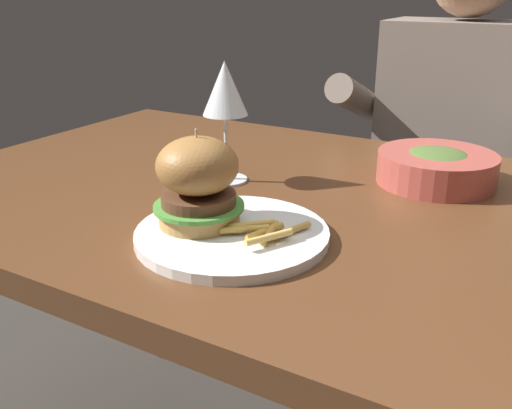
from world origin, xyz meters
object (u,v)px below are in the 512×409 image
object	(u,v)px
main_plate	(232,234)
burger_sandwich	(198,181)
soup_bowl	(437,167)
wine_glass	(225,92)
diner_person	(446,187)

from	to	relation	value
main_plate	burger_sandwich	size ratio (longest dim) A/B	1.97
burger_sandwich	soup_bowl	world-z (taller)	burger_sandwich
burger_sandwich	soup_bowl	bearing A→B (deg)	58.25
burger_sandwich	wine_glass	world-z (taller)	wine_glass
soup_bowl	burger_sandwich	bearing A→B (deg)	-121.75
main_plate	diner_person	xyz separation A→B (m)	(0.11, 0.88, -0.18)
main_plate	soup_bowl	size ratio (longest dim) A/B	1.31
wine_glass	soup_bowl	world-z (taller)	wine_glass
main_plate	burger_sandwich	bearing A→B (deg)	-176.10
main_plate	soup_bowl	bearing A→B (deg)	64.03
diner_person	wine_glass	bearing A→B (deg)	-109.96
main_plate	soup_bowl	world-z (taller)	soup_bowl
main_plate	burger_sandwich	xyz separation A→B (m)	(-0.05, -0.00, 0.07)
burger_sandwich	wine_glass	bearing A→B (deg)	113.09
main_plate	burger_sandwich	distance (m)	0.09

